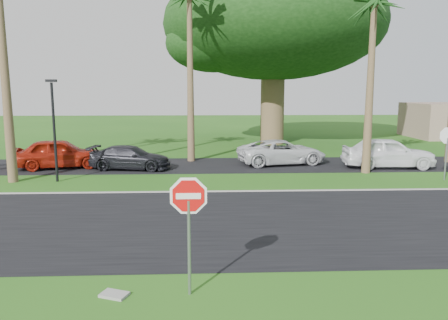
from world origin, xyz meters
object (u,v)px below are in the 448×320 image
Objects in this scene: car_dark at (130,158)px; car_minivan at (282,152)px; car_red at (60,154)px; car_pickup at (388,153)px; stop_sign_near at (189,211)px; stop_sign_far at (447,143)px.

car_minivan is (8.29, 1.24, 0.07)m from car_dark.
car_pickup is at bearing -104.52° from car_red.
stop_sign_near reaches higher than car_pickup.
stop_sign_near is at bearing 148.00° from car_pickup.
car_red is at bearing 90.44° from car_dark.
car_red is 17.65m from car_pickup.
stop_sign_near and stop_sign_far have the same top height.
car_red is at bearing 81.86° from car_minivan.
car_red reaches higher than car_minivan.
car_dark is 8.38m from car_minivan.
car_dark is 0.89× the size of car_pickup.
car_pickup reaches higher than car_dark.
stop_sign_near is 16.38m from car_minivan.
car_red is at bearing 116.58° from stop_sign_near.
car_minivan is (4.65, 15.67, -1.09)m from stop_sign_near.
car_red is at bearing -11.71° from stop_sign_far.
car_minivan is at bearing -99.01° from car_red.
stop_sign_far is 0.62× the size of car_dark.
stop_sign_far is 0.53× the size of car_minivan.
stop_sign_far is at bearing 43.73° from stop_sign_near.
car_pickup is (17.64, -0.63, 0.02)m from car_red.
stop_sign_near reaches higher than car_dark.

